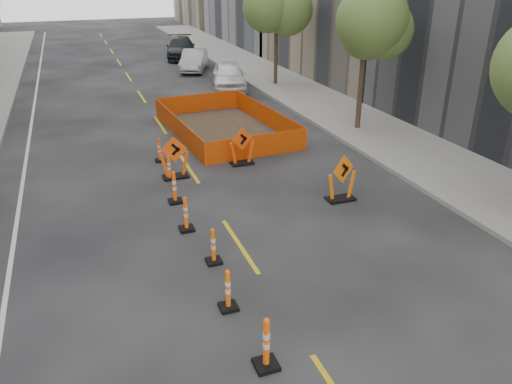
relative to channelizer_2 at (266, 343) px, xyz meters
name	(u,v)px	position (x,y,z in m)	size (l,w,h in m)	color
ground_plane	(301,339)	(0.95, 0.46, -0.57)	(140.00, 140.00, 0.00)	black
sidewalk_right	(368,127)	(9.95, 12.46, -0.49)	(4.00, 90.00, 0.15)	gray
tree_r_b	(366,28)	(9.35, 12.46, 3.96)	(2.80, 2.80, 5.95)	#382B1E
tree_r_c	(277,10)	(9.35, 22.46, 3.96)	(2.80, 2.80, 5.95)	#382B1E
channelizer_2	(266,343)	(0.00, 0.00, 0.00)	(0.45, 0.45, 1.13)	#FF560A
channelizer_3	(228,289)	(-0.15, 1.93, -0.06)	(0.40, 0.40, 1.01)	#FF640A
channelizer_4	(213,246)	(0.06, 3.87, -0.07)	(0.39, 0.39, 0.99)	#E25E09
channelizer_5	(186,214)	(-0.20, 5.80, -0.04)	(0.41, 0.41, 1.05)	#FF590A
channelizer_6	(174,187)	(-0.13, 7.73, -0.03)	(0.43, 0.43, 1.08)	#FF4F0A
channelizer_7	(169,167)	(0.08, 9.67, -0.11)	(0.36, 0.36, 0.91)	#FF590A
channelizer_8	(159,150)	(0.07, 11.60, -0.10)	(0.37, 0.37, 0.93)	#F1450A
chevron_sign_left	(174,157)	(0.31, 9.78, 0.21)	(1.03, 0.62, 1.55)	#EB4B09
chevron_sign_center	(242,146)	(2.98, 10.20, 0.17)	(0.98, 0.59, 1.47)	#FA470A
chevron_sign_right	(342,178)	(4.95, 6.07, 0.21)	(1.03, 0.62, 1.55)	orange
safety_fence	(224,122)	(3.53, 14.41, -0.10)	(4.37, 7.44, 0.93)	#FF4B0D
parked_car_near	(229,76)	(6.33, 22.54, 0.25)	(1.94, 4.82, 1.64)	white
parked_car_mid	(194,60)	(5.71, 29.02, 0.17)	(1.55, 4.45, 1.47)	#A3A4A9
parked_car_far	(181,48)	(6.00, 34.66, 0.25)	(2.29, 5.63, 1.63)	black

